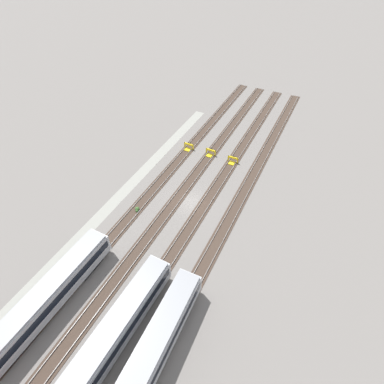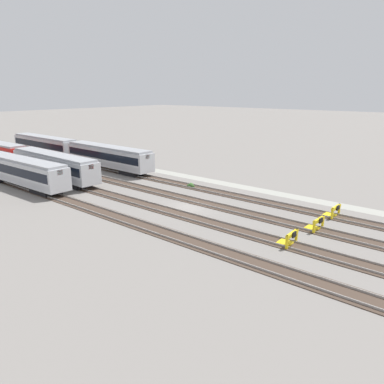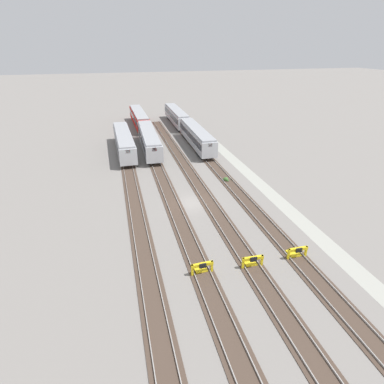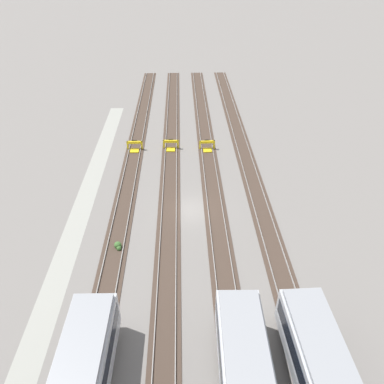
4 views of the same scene
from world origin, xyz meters
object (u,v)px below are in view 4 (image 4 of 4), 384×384
bumper_stop_nearest_track (135,147)px  weed_clump (118,246)px  bumper_stop_middle_track (207,146)px  bumper_stop_near_inner_track (171,146)px

bumper_stop_nearest_track → weed_clump: bumper_stop_nearest_track is taller
bumper_stop_nearest_track → weed_clump: bearing=0.8°
bumper_stop_middle_track → weed_clump: (17.90, -8.98, -0.27)m
bumper_stop_middle_track → weed_clump: size_ratio=2.18×
weed_clump → bumper_stop_near_inner_track: bearing=166.6°
weed_clump → bumper_stop_nearest_track: bearing=-179.2°
bumper_stop_nearest_track → bumper_stop_middle_track: size_ratio=1.00×
bumper_stop_near_inner_track → bumper_stop_middle_track: 4.63m
weed_clump → bumper_stop_middle_track: bearing=153.4°
bumper_stop_nearest_track → bumper_stop_near_inner_track: size_ratio=1.00×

